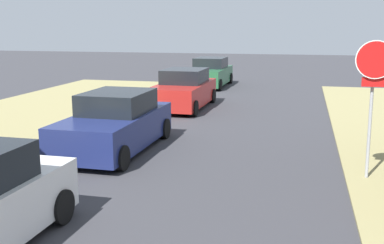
% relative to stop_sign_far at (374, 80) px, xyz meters
% --- Properties ---
extents(stop_sign_far, '(0.81, 0.24, 2.97)m').
position_rel_stop_sign_far_xyz_m(stop_sign_far, '(0.00, 0.00, 0.00)').
color(stop_sign_far, '#9EA0A5').
rests_on(stop_sign_far, grass_verge_right).
extents(parked_sedan_navy, '(2.00, 4.43, 1.57)m').
position_rel_stop_sign_far_xyz_m(parked_sedan_navy, '(-6.30, 1.08, -1.47)').
color(parked_sedan_navy, navy).
rests_on(parked_sedan_navy, ground).
extents(parked_sedan_red, '(2.00, 4.43, 1.57)m').
position_rel_stop_sign_far_xyz_m(parked_sedan_red, '(-6.19, 7.99, -1.47)').
color(parked_sedan_red, red).
rests_on(parked_sedan_red, ground).
extents(parked_sedan_green, '(2.00, 4.43, 1.57)m').
position_rel_stop_sign_far_xyz_m(parked_sedan_green, '(-6.52, 15.15, -1.47)').
color(parked_sedan_green, '#28663D').
rests_on(parked_sedan_green, ground).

